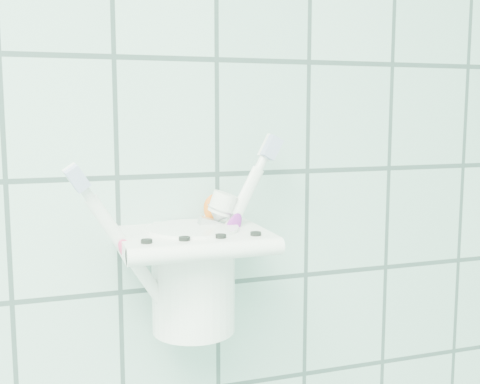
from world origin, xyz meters
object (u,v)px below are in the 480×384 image
object	(u,v)px
holder_bracket	(192,241)
toothpaste_tube	(183,242)
toothbrush_pink	(177,228)
toothbrush_orange	(182,219)
cup	(193,275)
toothbrush_blue	(198,207)

from	to	relation	value
holder_bracket	toothpaste_tube	size ratio (longest dim) A/B	0.99
toothbrush_pink	toothpaste_tube	xyz separation A→B (m)	(0.01, 0.02, -0.02)
toothbrush_pink	toothbrush_orange	xyz separation A→B (m)	(0.01, 0.00, 0.01)
cup	toothbrush_orange	distance (m)	0.06
toothbrush_pink	toothbrush_orange	size ratio (longest dim) A/B	0.91
toothbrush_blue	toothbrush_orange	world-z (taller)	toothbrush_blue
holder_bracket	toothbrush_pink	bearing A→B (deg)	-176.99
cup	toothpaste_tube	world-z (taller)	toothpaste_tube
holder_bracket	toothbrush_orange	world-z (taller)	toothbrush_orange
cup	toothbrush_orange	world-z (taller)	toothbrush_orange
cup	toothbrush_blue	world-z (taller)	toothbrush_blue
holder_bracket	cup	bearing A→B (deg)	70.33
toothbrush_pink	toothbrush_blue	world-z (taller)	toothbrush_blue
holder_bracket	toothpaste_tube	distance (m)	0.02
cup	toothbrush_blue	bearing A→B (deg)	58.30
cup	toothbrush_blue	xyz separation A→B (m)	(0.01, 0.02, 0.06)
holder_bracket	cup	distance (m)	0.03
toothbrush_blue	toothbrush_orange	xyz separation A→B (m)	(-0.02, -0.02, -0.01)
cup	toothbrush_blue	distance (m)	0.07
holder_bracket	toothpaste_tube	xyz separation A→B (m)	(-0.00, 0.02, -0.01)
toothbrush_orange	holder_bracket	bearing A→B (deg)	-16.05
toothpaste_tube	holder_bracket	bearing A→B (deg)	-82.25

